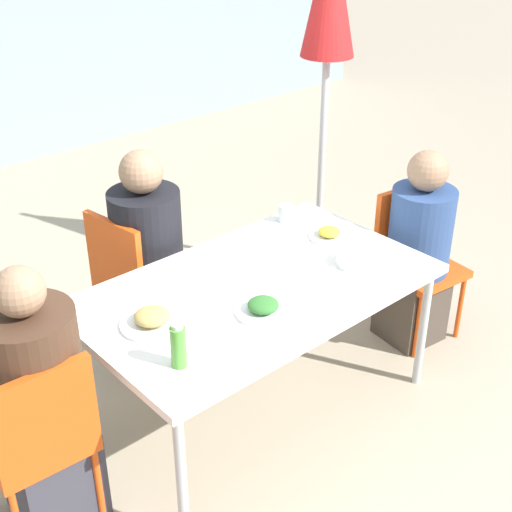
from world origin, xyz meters
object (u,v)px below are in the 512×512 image
Objects in this scene: person_far at (149,264)px; person_left at (41,409)px; person_right at (417,255)px; closed_umbrella at (328,18)px; chair_right at (413,252)px; drinking_cup at (286,213)px; salad_bowl at (355,259)px; chair_left at (39,435)px; bottle at (178,346)px; chair_far at (132,275)px.

person_left is at bearing -63.38° from person_far.
closed_umbrella is at bearing -91.21° from person_right.
person_left is 2.21m from chair_right.
drinking_cup is (1.64, 0.33, 0.21)m from person_left.
salad_bowl is (-0.65, -0.12, 0.24)m from chair_right.
person_far is (1.02, 0.76, 0.05)m from chair_left.
bottle reaches higher than drinking_cup.
person_left is 0.61m from bottle.
drinking_cup is (1.18, 0.65, -0.05)m from bottle.
person_left is 1.38× the size of chair_right.
drinking_cup is at bearing -30.99° from chair_right.
chair_far is at bearing 43.55° from chair_left.
person_right is 0.95× the size of person_far.
person_right is 0.52× the size of closed_umbrella.
person_right is 0.77m from drinking_cup.
chair_right is at bearing 6.47° from bottle.
chair_right is at bearing 49.48° from chair_far.
salad_bowl is (-0.07, -0.56, -0.02)m from drinking_cup.
chair_far is (-1.27, 0.91, -0.03)m from person_right.
drinking_cup is at bearing 16.72° from chair_left.
person_far reaches higher than drinking_cup.
chair_far is 1.16m from bottle.
salad_bowl is at bearing -128.00° from closed_umbrella.
drinking_cup is at bearing 82.69° from salad_bowl.
person_left is 1.68m from drinking_cup.
chair_left is 9.27× the size of drinking_cup.
person_left is 1.38× the size of chair_far.
chair_left is 1.00× the size of chair_right.
person_left is (0.05, 0.08, 0.05)m from chair_left.
person_left is at bearing -163.44° from closed_umbrella.
closed_umbrella is (2.27, 0.68, 1.11)m from person_left.
drinking_cup is 0.49× the size of salad_bowl.
chair_left is 0.11m from person_left.
person_far is (-1.25, 0.79, 0.05)m from chair_right.
salad_bowl is (0.69, -0.95, 0.24)m from chair_far.
person_left reaches higher than salad_bowl.
person_right is (2.15, -0.19, -0.02)m from person_left.
bottle is 2.07× the size of drinking_cup.
person_left is at bearing 3.93° from chair_right.
bottle is at bearing 11.16° from person_right.
person_far is at bearing 62.68° from bottle.
salad_bowl is (-0.59, -0.04, 0.21)m from person_right.
salad_bowl is at bearing -97.31° from drinking_cup.
chair_left is at bearing -162.06° from closed_umbrella.
drinking_cup is (0.76, -0.39, 0.26)m from chair_far.
closed_umbrella is (2.33, 0.75, 1.16)m from chair_left.
chair_far is (-1.33, 0.83, 0.00)m from chair_right.
chair_left is at bearing -166.40° from drinking_cup.
chair_far is 4.48× the size of bottle.
person_far is 1.11m from salad_bowl.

